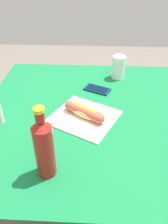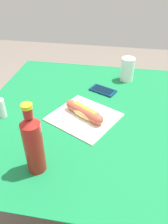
{
  "view_description": "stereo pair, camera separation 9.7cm",
  "coord_description": "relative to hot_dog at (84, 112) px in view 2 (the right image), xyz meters",
  "views": [
    {
      "loc": [
        -0.02,
        -0.82,
        1.36
      ],
      "look_at": [
        -0.06,
        -0.04,
        0.79
      ],
      "focal_mm": 36.33,
      "sensor_mm": 36.0,
      "label": 1
    },
    {
      "loc": [
        0.08,
        -0.81,
        1.36
      ],
      "look_at": [
        -0.06,
        -0.04,
        0.79
      ],
      "focal_mm": 36.33,
      "sensor_mm": 36.0,
      "label": 2
    }
  ],
  "objects": [
    {
      "name": "ground_plane",
      "position": [
        0.06,
        0.04,
        -0.79
      ],
      "size": [
        6.0,
        6.0,
        0.0
      ],
      "primitive_type": "plane",
      "color": "#6B6056",
      "rests_on": "ground"
    },
    {
      "name": "soda_bottle",
      "position": [
        -0.11,
        -0.3,
        0.08
      ],
      "size": [
        0.06,
        0.06,
        0.26
      ],
      "color": "maroon",
      "rests_on": "dining_table"
    },
    {
      "name": "dining_table",
      "position": [
        0.06,
        0.04,
        -0.16
      ],
      "size": [
        1.06,
        1.01,
        0.76
      ],
      "color": "brown",
      "rests_on": "ground"
    },
    {
      "name": "drinking_cup",
      "position": [
        0.17,
        0.39,
        0.03
      ],
      "size": [
        0.07,
        0.07,
        0.13
      ],
      "primitive_type": "cylinder",
      "color": "white",
      "rests_on": "dining_table"
    },
    {
      "name": "cell_phone",
      "position": [
        0.06,
        0.24,
        -0.03
      ],
      "size": [
        0.15,
        0.12,
        0.01
      ],
      "color": "#0A2D4C",
      "rests_on": "dining_table"
    },
    {
      "name": "hot_dog",
      "position": [
        0.0,
        0.0,
        0.0
      ],
      "size": [
        0.18,
        0.13,
        0.05
      ],
      "color": "#E5BC75",
      "rests_on": "paper_wrapper"
    },
    {
      "name": "salt_shaker",
      "position": [
        -0.35,
        -0.05,
        0.01
      ],
      "size": [
        0.04,
        0.04,
        0.08
      ],
      "primitive_type": "cylinder",
      "color": "silver",
      "rests_on": "dining_table"
    },
    {
      "name": "paper_wrapper",
      "position": [
        -0.0,
        -0.0,
        -0.03
      ],
      "size": [
        0.34,
        0.34,
        0.01
      ],
      "primitive_type": "cube",
      "rotation": [
        0.0,
        0.0,
        -0.48
      ],
      "color": "silver",
      "rests_on": "dining_table"
    }
  ]
}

